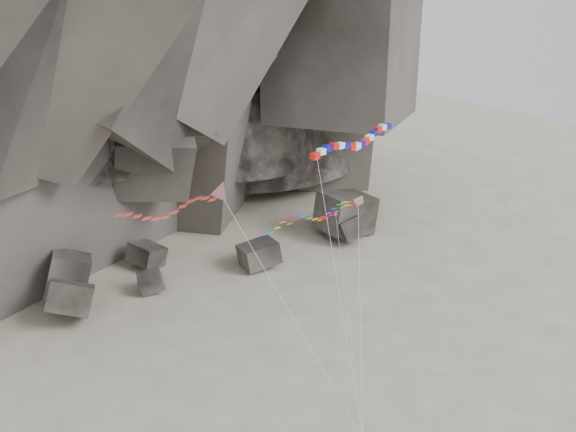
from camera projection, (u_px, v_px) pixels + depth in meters
ground at (295, 430)px, 60.22m from camera, size 260.00×260.00×0.00m
boulder_field at (202, 259)px, 88.74m from camera, size 74.64×16.63×7.95m
delta_kite at (166, 209)px, 50.96m from camera, size 16.28×12.03×22.62m
banner_kite at (355, 142)px, 58.23m from camera, size 12.35×11.10×24.75m
parafoil_kite at (307, 217)px, 56.10m from camera, size 12.10×8.62×19.15m
pennant_kite at (342, 266)px, 57.44m from camera, size 3.15×7.87×18.46m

